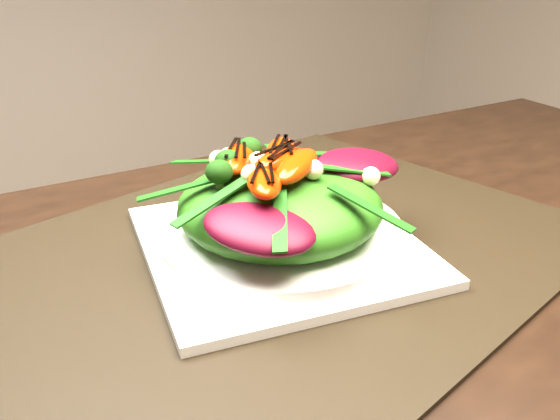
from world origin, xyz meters
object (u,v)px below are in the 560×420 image
lettuce_mound (280,205)px  placemat (280,251)px  plate_base (280,245)px  orange_segment (250,158)px  salad_bowl (280,233)px

lettuce_mound → placemat: bearing=0.0°
plate_base → lettuce_mound: (0.00, 0.00, 0.04)m
lettuce_mound → plate_base: bearing=0.0°
lettuce_mound → orange_segment: orange_segment is taller
placemat → lettuce_mound: (0.00, 0.00, 0.05)m
salad_bowl → lettuce_mound: size_ratio=1.22×
placemat → salad_bowl: salad_bowl is taller
placemat → salad_bowl: bearing=0.0°
placemat → plate_base: bearing=0.0°
salad_bowl → placemat: bearing=0.0°
salad_bowl → orange_segment: (-0.02, 0.03, 0.07)m
orange_segment → salad_bowl: bearing=-61.9°
lettuce_mound → salad_bowl: bearing=0.0°
plate_base → salad_bowl: bearing=0.0°
plate_base → salad_bowl: 0.01m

